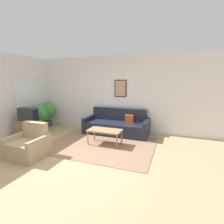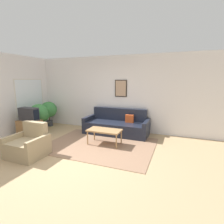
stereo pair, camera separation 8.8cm
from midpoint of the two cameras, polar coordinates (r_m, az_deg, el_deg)
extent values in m
plane|color=tan|center=(4.47, -13.45, -14.36)|extent=(16.00, 16.00, 0.00)
cube|color=#937056|center=(5.14, -3.40, -10.63)|extent=(3.03, 2.24, 0.01)
cube|color=silver|center=(6.49, -0.20, 6.05)|extent=(8.00, 0.06, 2.70)
cube|color=black|center=(6.29, 3.32, 7.71)|extent=(0.44, 0.03, 0.60)
cube|color=tan|center=(6.27, 3.27, 7.71)|extent=(0.38, 0.01, 0.54)
cube|color=silver|center=(6.59, -32.29, 4.49)|extent=(0.06, 8.00, 2.70)
cube|color=beige|center=(7.31, -24.91, 4.50)|extent=(0.02, 1.30, 1.35)
cube|color=white|center=(7.30, -24.87, 4.50)|extent=(0.02, 1.22, 1.27)
cube|color=#1E2333|center=(6.06, 1.79, -5.25)|extent=(1.96, 0.90, 0.42)
cube|color=#1E2333|center=(6.28, 2.88, -0.65)|extent=(1.96, 0.20, 0.44)
cube|color=#1E2333|center=(6.45, -6.97, -3.69)|extent=(0.12, 0.90, 0.56)
cube|color=#1E2333|center=(5.80, 11.59, -5.50)|extent=(0.12, 0.90, 0.56)
cube|color=#D15123|center=(5.96, 6.17, -2.26)|extent=(0.28, 0.10, 0.28)
cube|color=#A87F51|center=(5.04, -1.98, -6.00)|extent=(0.96, 0.50, 0.04)
cylinder|color=#A87F51|center=(5.12, -7.50, -8.46)|extent=(0.04, 0.04, 0.40)
cylinder|color=#A87F51|center=(4.78, 1.95, -9.79)|extent=(0.04, 0.04, 0.40)
cylinder|color=#A87F51|center=(5.47, -5.35, -7.14)|extent=(0.04, 0.04, 0.40)
cylinder|color=#A87F51|center=(5.16, 3.53, -8.24)|extent=(0.04, 0.04, 0.40)
cube|color=olive|center=(6.46, -24.86, -4.77)|extent=(0.71, 0.49, 0.53)
cube|color=#2D2D33|center=(6.36, -25.19, -0.62)|extent=(0.64, 0.28, 0.43)
cube|color=black|center=(6.13, -23.11, -0.84)|extent=(0.01, 0.23, 0.33)
cube|color=tan|center=(4.81, -25.44, -10.72)|extent=(0.67, 0.76, 0.40)
cube|color=tan|center=(4.88, -23.27, -5.25)|extent=(0.67, 0.16, 0.40)
cube|color=tan|center=(5.06, -28.50, -9.21)|extent=(0.09, 0.76, 0.52)
cube|color=tan|center=(4.53, -22.13, -10.95)|extent=(0.09, 0.76, 0.52)
cylinder|color=slate|center=(6.95, -22.15, -4.86)|extent=(0.24, 0.24, 0.21)
cylinder|color=#51381E|center=(6.90, -22.27, -3.25)|extent=(0.04, 0.04, 0.19)
sphere|color=#3D8442|center=(6.83, -22.48, -0.24)|extent=(0.64, 0.64, 0.64)
cylinder|color=#383D42|center=(7.56, -19.36, -3.44)|extent=(0.25, 0.25, 0.22)
cylinder|color=#51381E|center=(7.51, -19.46, -1.93)|extent=(0.04, 0.04, 0.19)
sphere|color=#3D8442|center=(7.45, -19.63, 0.79)|extent=(0.63, 0.63, 0.63)
cylinder|color=#935638|center=(7.14, -20.96, -4.38)|extent=(0.25, 0.25, 0.21)
cylinder|color=#51381E|center=(7.10, -21.05, -3.05)|extent=(0.04, 0.04, 0.13)
sphere|color=#337A38|center=(7.05, -21.18, -1.12)|extent=(0.42, 0.42, 0.42)
camera|label=1|loc=(0.04, -89.54, 0.09)|focal=28.00mm
camera|label=2|loc=(0.04, 90.46, -0.09)|focal=28.00mm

